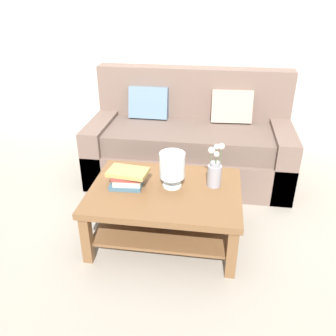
% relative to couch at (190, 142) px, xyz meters
% --- Properties ---
extents(ground_plane, '(10.00, 10.00, 0.00)m').
position_rel_couch_xyz_m(ground_plane, '(-0.11, -0.80, -0.36)').
color(ground_plane, gray).
extents(back_wall, '(6.40, 0.12, 2.70)m').
position_rel_couch_xyz_m(back_wall, '(-0.11, 0.85, 0.99)').
color(back_wall, beige).
rests_on(back_wall, ground).
extents(couch, '(1.98, 0.90, 1.06)m').
position_rel_couch_xyz_m(couch, '(0.00, 0.00, 0.00)').
color(couch, brown).
rests_on(couch, ground).
extents(coffee_table, '(1.13, 0.83, 0.44)m').
position_rel_couch_xyz_m(coffee_table, '(-0.09, -1.08, -0.04)').
color(coffee_table, brown).
rests_on(coffee_table, ground).
extents(book_stack_main, '(0.31, 0.23, 0.13)m').
position_rel_couch_xyz_m(book_stack_main, '(-0.38, -1.07, 0.15)').
color(book_stack_main, '#3D6075').
rests_on(book_stack_main, coffee_table).
extents(glass_hurricane_vase, '(0.19, 0.19, 0.28)m').
position_rel_couch_xyz_m(glass_hurricane_vase, '(-0.04, -1.02, 0.25)').
color(glass_hurricane_vase, silver).
rests_on(glass_hurricane_vase, coffee_table).
extents(flower_pitcher, '(0.12, 0.11, 0.35)m').
position_rel_couch_xyz_m(flower_pitcher, '(0.27, -0.97, 0.20)').
color(flower_pitcher, gray).
rests_on(flower_pitcher, coffee_table).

